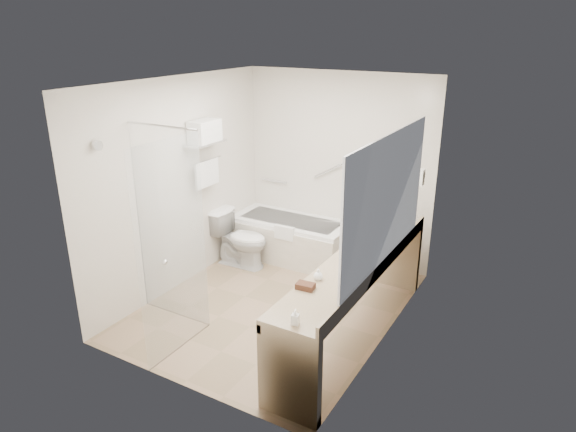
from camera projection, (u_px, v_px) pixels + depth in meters
The scene contains 25 objects.
floor at pixel (275, 305), 5.88m from camera, with size 3.20×3.20×0.00m, color #9B7D5F.
ceiling at pixel (273, 82), 5.01m from camera, with size 2.60×3.20×0.10m, color silver.
wall_back at pixel (337, 168), 6.75m from camera, with size 2.60×0.10×2.50m, color beige.
wall_front at pixel (171, 258), 4.15m from camera, with size 2.60×0.10×2.50m, color beige.
wall_left at pixel (180, 185), 6.06m from camera, with size 0.10×3.20×2.50m, color beige.
wall_right at pixel (391, 225), 4.84m from camera, with size 0.10×3.20×2.50m, color beige.
bathtub at pixel (291, 238), 7.03m from camera, with size 1.60×0.73×0.59m.
grab_bar_short at pixel (274, 181), 7.26m from camera, with size 0.03×0.03×0.40m, color silver.
grab_bar_long at pixel (333, 169), 6.74m from camera, with size 0.03×0.03×0.60m, color silver.
shower_enclosure at pixel (171, 236), 5.06m from camera, with size 0.96×0.91×2.11m.
towel_shelf at pixel (205, 138), 6.10m from camera, with size 0.24×0.55×0.81m.
vanity_counter at pixel (355, 282), 5.06m from camera, with size 0.55×2.70×0.95m.
sink at pixel (374, 251), 5.31m from camera, with size 0.40×0.52×0.14m, color white.
faucet at pixel (388, 245), 5.20m from camera, with size 0.03×0.03×0.14m, color silver.
mirror at pixel (387, 199), 4.62m from camera, with size 0.02×2.00×1.20m, color silver.
hairdryer_unit at pixel (420, 177), 5.64m from camera, with size 0.08×0.10×0.18m, color white.
toilet at pixel (241, 239), 6.77m from camera, with size 0.42×0.75×0.73m, color white.
amenity_basket at pixel (305, 286), 4.48m from camera, with size 0.16×0.11×0.05m, color #49291A.
soap_bottle_a at pixel (295, 321), 3.95m from camera, with size 0.06×0.13×0.06m, color white.
soap_bottle_b at pixel (318, 276), 4.64m from camera, with size 0.08×0.11×0.08m, color white.
water_bottle_left at pixel (387, 230), 5.59m from camera, with size 0.05×0.05×0.17m.
water_bottle_mid at pixel (388, 214), 6.03m from camera, with size 0.06×0.06×0.18m.
water_bottle_right at pixel (396, 214), 5.98m from camera, with size 0.06×0.06×0.21m.
drinking_glass_near at pixel (371, 229), 5.68m from camera, with size 0.07×0.07×0.10m, color silver.
drinking_glass_far at pixel (359, 237), 5.48m from camera, with size 0.07×0.07×0.09m, color silver.
Camera 1 is at (2.71, -4.39, 3.02)m, focal length 32.00 mm.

